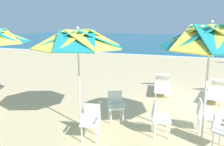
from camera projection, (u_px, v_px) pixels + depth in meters
sea at (205, 41)px, 35.73m from camera, size 80.00×36.00×0.10m
surf_foam at (212, 58)px, 18.90m from camera, size 80.00×0.70×0.01m
beach_umbrella_0 at (210, 39)px, 5.27m from camera, size 2.29×2.29×2.89m
plastic_chair_0 at (159, 117)px, 5.94m from camera, size 0.55×0.53×0.87m
plastic_chair_1 at (222, 129)px, 5.29m from camera, size 0.62×0.60×0.87m
plastic_chair_2 at (204, 114)px, 6.13m from camera, size 0.51×0.49×0.87m
beach_umbrella_1 at (78, 40)px, 6.16m from camera, size 2.43×2.43×2.73m
plastic_chair_3 at (91, 119)px, 5.79m from camera, size 0.52×0.54×0.87m
plastic_chair_4 at (115, 104)px, 6.87m from camera, size 0.60×0.62×0.87m
sun_lounger_1 at (217, 91)px, 8.91m from camera, size 0.97×2.22×0.62m
sun_lounger_2 at (163, 85)px, 9.78m from camera, size 0.93×2.21×0.62m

